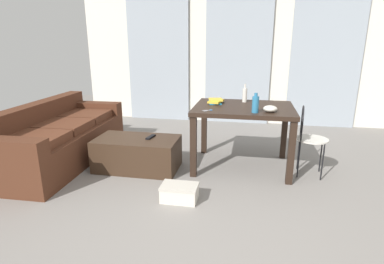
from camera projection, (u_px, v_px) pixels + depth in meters
The scene contains 14 objects.
ground_plane at pixel (226, 165), 3.96m from camera, with size 9.12×9.12×0.00m, color gray.
wall_back at pixel (238, 51), 5.75m from camera, with size 5.94×0.10×2.65m, color silver.
curtains at pixel (238, 61), 5.72m from camera, with size 4.23×0.03×2.31m.
couch at pixel (58, 139), 4.01m from camera, with size 0.90×2.11×0.75m.
coffee_table at pixel (137, 154), 3.80m from camera, with size 0.99×0.55×0.39m.
craft_table at pixel (243, 115), 3.74m from camera, with size 1.17×0.91×0.77m.
wire_chair at pixel (307, 133), 3.56m from camera, with size 0.36×0.38×0.82m.
bottle_near at pixel (245, 95), 3.95m from camera, with size 0.06×0.06×0.23m.
bottle_far at pixel (255, 104), 3.36m from camera, with size 0.07×0.07×0.22m.
bowl at pixel (270, 109), 3.41m from camera, with size 0.15×0.15×0.07m, color beige.
book_stack at pixel (216, 101), 3.89m from camera, with size 0.21×0.27×0.05m.
scissors at pixel (209, 110), 3.49m from camera, with size 0.11×0.10×0.00m.
tv_remote_primary at pixel (151, 137), 3.76m from camera, with size 0.05×0.17×0.02m, color black.
shoebox at pixel (179, 193), 3.06m from camera, with size 0.36×0.24×0.16m.
Camera 1 is at (0.27, -2.19, 1.52)m, focal length 29.14 mm.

